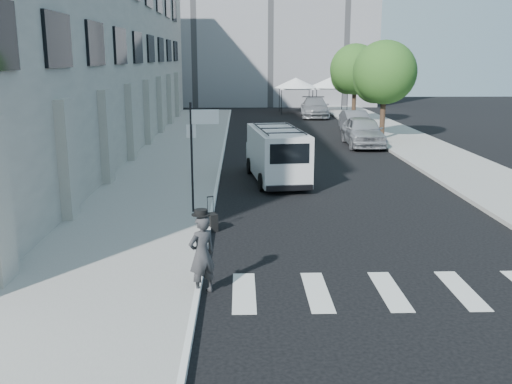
{
  "coord_description": "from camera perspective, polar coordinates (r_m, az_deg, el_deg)",
  "views": [
    {
      "loc": [
        -1.05,
        -14.59,
        5.0
      ],
      "look_at": [
        -0.63,
        1.04,
        1.3
      ],
      "focal_mm": 40.0,
      "sensor_mm": 36.0,
      "label": 1
    }
  ],
  "objects": [
    {
      "name": "suitcase",
      "position": [
        16.87,
        -4.38,
        -3.0
      ],
      "size": [
        0.35,
        0.43,
        1.02
      ],
      "rotation": [
        0.0,
        0.0,
        0.4
      ],
      "color": "black",
      "rests_on": "ground"
    },
    {
      "name": "tree_far",
      "position": [
        44.59,
        9.72,
        11.81
      ],
      "size": [
        3.8,
        3.83,
        6.03
      ],
      "color": "black",
      "rests_on": "ground"
    },
    {
      "name": "parked_car_b",
      "position": [
        39.8,
        9.91,
        6.95
      ],
      "size": [
        1.61,
        4.42,
        1.45
      ],
      "primitive_type": "imported",
      "rotation": [
        0.0,
        0.0,
        0.02
      ],
      "color": "slate",
      "rests_on": "ground"
    },
    {
      "name": "tree_near",
      "position": [
        35.8,
        12.52,
        11.37
      ],
      "size": [
        3.8,
        3.83,
        6.03
      ],
      "color": "black",
      "rests_on": "ground"
    },
    {
      "name": "parked_car_a",
      "position": [
        33.52,
        10.65,
        5.99
      ],
      "size": [
        2.2,
        5.1,
        1.72
      ],
      "primitive_type": "imported",
      "rotation": [
        0.0,
        0.0,
        -0.03
      ],
      "color": "#989A9F",
      "rests_on": "ground"
    },
    {
      "name": "businessman",
      "position": [
        12.33,
        -5.43,
        -6.26
      ],
      "size": [
        0.77,
        0.72,
        1.77
      ],
      "primitive_type": "imported",
      "rotation": [
        0.0,
        0.0,
        3.78
      ],
      "color": "#303032",
      "rests_on": "ground"
    },
    {
      "name": "sign_pole",
      "position": [
        18.0,
        -5.75,
        5.75
      ],
      "size": [
        1.03,
        0.07,
        3.5
      ],
      "color": "black",
      "rests_on": "sidewalk_left"
    },
    {
      "name": "sidewalk_left",
      "position": [
        31.15,
        -7.44,
        4.11
      ],
      "size": [
        4.5,
        48.0,
        0.15
      ],
      "primitive_type": "cube",
      "color": "gray",
      "rests_on": "ground"
    },
    {
      "name": "briefcase",
      "position": [
        17.2,
        -4.32,
        -3.04
      ],
      "size": [
        0.2,
        0.45,
        0.34
      ],
      "primitive_type": "cube",
      "rotation": [
        0.0,
        0.0,
        -0.2
      ],
      "color": "black",
      "rests_on": "ground"
    },
    {
      "name": "cargo_van",
      "position": [
        23.59,
        2.06,
        3.82
      ],
      "size": [
        2.48,
        5.8,
        2.14
      ],
      "rotation": [
        0.0,
        0.0,
        0.12
      ],
      "color": "silver",
      "rests_on": "ground"
    },
    {
      "name": "tent_left",
      "position": [
        52.89,
        4.01,
        10.81
      ],
      "size": [
        4.0,
        4.0,
        3.2
      ],
      "color": "black",
      "rests_on": "ground"
    },
    {
      "name": "sidewalk_right",
      "position": [
        36.36,
        14.57,
        5.1
      ],
      "size": [
        4.0,
        56.0,
        0.15
      ],
      "primitive_type": "cube",
      "color": "gray",
      "rests_on": "ground"
    },
    {
      "name": "ground",
      "position": [
        15.46,
        2.45,
        -5.57
      ],
      "size": [
        120.0,
        120.0,
        0.0
      ],
      "primitive_type": "plane",
      "color": "black",
      "rests_on": "ground"
    },
    {
      "name": "tent_right",
      "position": [
        53.78,
        7.41,
        10.77
      ],
      "size": [
        4.0,
        4.0,
        3.2
      ],
      "color": "black",
      "rests_on": "ground"
    },
    {
      "name": "building_left",
      "position": [
        34.24,
        -19.95,
        14.22
      ],
      "size": [
        10.0,
        44.0,
        12.0
      ],
      "primitive_type": "cube",
      "color": "gray",
      "rests_on": "ground"
    },
    {
      "name": "parked_car_c",
      "position": [
        49.45,
        5.89,
        8.41
      ],
      "size": [
        2.74,
        5.85,
        1.65
      ],
      "primitive_type": "imported",
      "rotation": [
        0.0,
        0.0,
        -0.07
      ],
      "color": "gray",
      "rests_on": "ground"
    }
  ]
}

